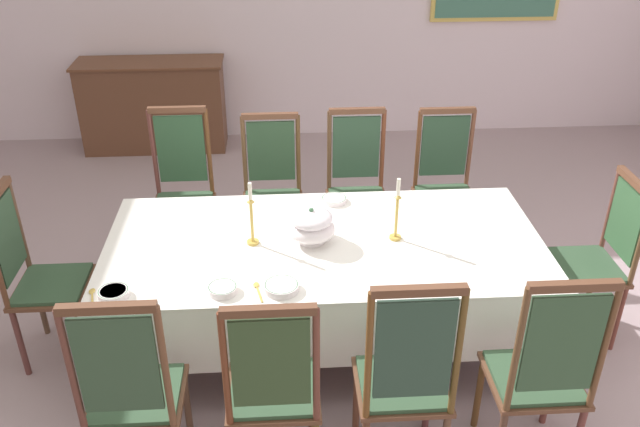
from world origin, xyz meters
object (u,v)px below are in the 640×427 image
(chair_north_b, at_px, (272,190))
(chair_north_c, at_px, (357,186))
(chair_south_d, at_px, (542,371))
(soup_tureen, at_px, (311,226))
(chair_north_d, at_px, (445,184))
(spoon_secondary, at_px, (257,287))
(sideboard, at_px, (154,105))
(dining_table, at_px, (324,251))
(chair_head_west, at_px, (38,274))
(bowl_near_right, at_px, (281,287))
(bowl_far_right, at_px, (334,199))
(candlestick_east, at_px, (397,215))
(chair_south_a, at_px, (131,391))
(candlestick_west, at_px, (252,219))
(chair_south_b, at_px, (273,386))
(bowl_far_left, at_px, (223,289))
(chair_north_a, at_px, (183,189))
(chair_south_c, at_px, (405,377))
(chair_head_east, at_px, (597,256))
(bowl_near_left, at_px, (113,293))
(spoon_primary, at_px, (92,294))

(chair_north_b, xyz_separation_m, chair_north_c, (0.62, 0.00, 0.01))
(chair_south_d, height_order, soup_tureen, chair_south_d)
(chair_north_c, height_order, chair_north_d, chair_north_c)
(spoon_secondary, relative_size, sideboard, 0.12)
(dining_table, height_order, chair_head_west, chair_head_west)
(dining_table, relative_size, chair_head_west, 2.25)
(bowl_near_right, height_order, bowl_far_right, bowl_near_right)
(candlestick_east, height_order, sideboard, candlestick_east)
(chair_south_d, bearing_deg, chair_north_c, 107.97)
(chair_south_a, height_order, bowl_near_right, chair_south_a)
(chair_north_c, relative_size, candlestick_east, 2.91)
(chair_north_d, height_order, candlestick_west, candlestick_west)
(chair_south_b, bearing_deg, bowl_far_left, 115.35)
(chair_head_west, bearing_deg, candlestick_west, 90.00)
(dining_table, distance_m, bowl_far_left, 0.74)
(chair_north_a, xyz_separation_m, chair_south_d, (1.91, -2.01, 0.01))
(chair_north_c, height_order, candlestick_east, chair_north_c)
(chair_south_c, bearing_deg, bowl_far_left, 148.30)
(chair_north_d, relative_size, chair_head_east, 1.04)
(dining_table, relative_size, chair_south_a, 2.15)
(chair_north_a, height_order, candlestick_west, chair_north_a)
(bowl_near_left, bearing_deg, candlestick_east, 17.16)
(bowl_far_right, bearing_deg, chair_south_b, -105.25)
(chair_north_b, height_order, chair_north_d, chair_north_d)
(chair_north_d, xyz_separation_m, soup_tureen, (-1.03, -1.00, 0.27))
(chair_south_d, height_order, bowl_near_left, chair_south_d)
(chair_south_b, height_order, bowl_near_left, chair_south_b)
(bowl_far_right, bearing_deg, chair_north_a, 153.36)
(bowl_near_left, xyz_separation_m, bowl_far_left, (0.55, 0.00, -0.00))
(soup_tureen, relative_size, sideboard, 0.19)
(chair_north_a, distance_m, bowl_near_left, 1.49)
(chair_north_a, xyz_separation_m, chair_south_b, (0.64, -2.00, -0.01))
(soup_tureen, distance_m, bowl_far_right, 0.52)
(dining_table, bearing_deg, chair_south_b, -107.13)
(chair_head_west, bearing_deg, chair_south_b, 53.69)
(bowl_near_left, xyz_separation_m, bowl_near_right, (0.86, 0.00, -0.00))
(chair_north_a, xyz_separation_m, soup_tureen, (0.87, -1.00, 0.25))
(chair_north_a, xyz_separation_m, bowl_near_left, (-0.16, -1.47, 0.17))
(chair_north_c, bearing_deg, bowl_far_right, 67.87)
(chair_head_west, distance_m, chair_head_east, 3.33)
(chair_north_b, distance_m, chair_north_d, 1.26)
(chair_north_c, relative_size, chair_south_d, 0.95)
(spoon_primary, xyz_separation_m, spoon_secondary, (0.85, 0.00, 0.00))
(chair_head_west, relative_size, soup_tureen, 4.06)
(candlestick_west, xyz_separation_m, sideboard, (-1.09, 3.17, -0.45))
(bowl_near_left, relative_size, spoon_secondary, 0.91)
(dining_table, xyz_separation_m, sideboard, (-1.51, 3.17, -0.22))
(chair_head_west, height_order, candlestick_west, candlestick_west)
(bowl_near_left, bearing_deg, spoon_primary, 167.47)
(chair_south_a, xyz_separation_m, candlestick_west, (0.53, 1.00, 0.31))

